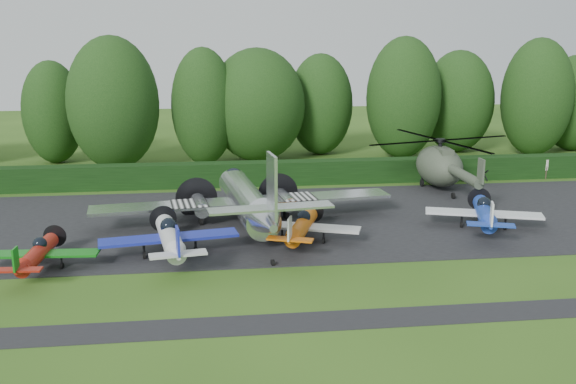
{
  "coord_description": "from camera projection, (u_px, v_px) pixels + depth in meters",
  "views": [
    {
      "loc": [
        -1.35,
        -32.05,
        12.51
      ],
      "look_at": [
        3.55,
        8.15,
        2.5
      ],
      "focal_mm": 40.0,
      "sensor_mm": 36.0,
      "label": 1
    }
  ],
  "objects": [
    {
      "name": "ground",
      "position": [
        240.0,
        276.0,
        34.05
      ],
      "size": [
        160.0,
        160.0,
        0.0
      ],
      "primitive_type": "plane",
      "color": "#294B15",
      "rests_on": "ground"
    },
    {
      "name": "apron",
      "position": [
        233.0,
        223.0,
        43.68
      ],
      "size": [
        70.0,
        18.0,
        0.01
      ],
      "primitive_type": "cube",
      "color": "black",
      "rests_on": "ground"
    },
    {
      "name": "taxiway_verge",
      "position": [
        247.0,
        326.0,
        28.27
      ],
      "size": [
        70.0,
        2.0,
        0.0
      ],
      "primitive_type": "cube",
      "color": "black",
      "rests_on": "ground"
    },
    {
      "name": "hedgerow",
      "position": [
        228.0,
        186.0,
        54.28
      ],
      "size": [
        90.0,
        1.6,
        2.0
      ],
      "primitive_type": "cube",
      "color": "black",
      "rests_on": "ground"
    },
    {
      "name": "transport_plane",
      "position": [
        247.0,
        201.0,
        42.12
      ],
      "size": [
        20.34,
        15.6,
        6.52
      ],
      "rotation": [
        0.0,
        0.0,
        -0.12
      ],
      "color": "silver",
      "rests_on": "ground"
    },
    {
      "name": "light_plane_red",
      "position": [
        37.0,
        254.0,
        34.51
      ],
      "size": [
        6.28,
        6.6,
        2.41
      ],
      "rotation": [
        0.0,
        0.0,
        0.07
      ],
      "color": "maroon",
      "rests_on": "ground"
    },
    {
      "name": "light_plane_white",
      "position": [
        170.0,
        237.0,
        36.44
      ],
      "size": [
        7.92,
        8.33,
        3.05
      ],
      "rotation": [
        0.0,
        0.0,
        -0.17
      ],
      "color": "silver",
      "rests_on": "ground"
    },
    {
      "name": "light_plane_orange",
      "position": [
        302.0,
        226.0,
        39.04
      ],
      "size": [
        7.01,
        7.37,
        2.69
      ],
      "rotation": [
        0.0,
        0.0,
        0.34
      ],
      "color": "#CA5C0B",
      "rests_on": "ground"
    },
    {
      "name": "light_plane_blue",
      "position": [
        484.0,
        213.0,
        41.7
      ],
      "size": [
        7.47,
        7.86,
        2.87
      ],
      "rotation": [
        0.0,
        0.0,
        0.32
      ],
      "color": "#1C3CAA",
      "rests_on": "ground"
    },
    {
      "name": "helicopter",
      "position": [
        440.0,
        162.0,
        52.57
      ],
      "size": [
        13.02,
        15.25,
        4.19
      ],
      "rotation": [
        0.0,
        0.0,
        0.0
      ],
      "color": "#3D4736",
      "rests_on": "ground"
    },
    {
      "name": "sign_board",
      "position": [
        560.0,
        165.0,
        56.99
      ],
      "size": [
        3.08,
        0.12,
        1.73
      ],
      "rotation": [
        0.0,
        0.0,
        -0.2
      ],
      "color": "#3F3326",
      "rests_on": "ground"
    },
    {
      "name": "tree_0",
      "position": [
        458.0,
        102.0,
        68.81
      ],
      "size": [
        7.64,
        7.64,
        10.89
      ],
      "color": "black",
      "rests_on": "ground"
    },
    {
      "name": "tree_2",
      "position": [
        320.0,
        105.0,
        67.36
      ],
      "size": [
        6.77,
        6.77,
        10.59
      ],
      "color": "black",
      "rests_on": "ground"
    },
    {
      "name": "tree_3",
      "position": [
        113.0,
        104.0,
        59.55
      ],
      "size": [
        8.46,
        8.46,
        12.45
      ],
      "color": "black",
      "rests_on": "ground"
    },
    {
      "name": "tree_5",
      "position": [
        204.0,
        107.0,
        61.9
      ],
      "size": [
        6.21,
        6.21,
        11.35
      ],
      "color": "black",
      "rests_on": "ground"
    },
    {
      "name": "tree_6",
      "position": [
        575.0,
        103.0,
        69.71
      ],
      "size": [
        7.09,
        7.09,
        10.38
      ],
      "color": "black",
      "rests_on": "ground"
    },
    {
      "name": "tree_7",
      "position": [
        53.0,
        112.0,
        62.76
      ],
      "size": [
        5.84,
        5.84,
        10.07
      ],
      "color": "black",
      "rests_on": "ground"
    },
    {
      "name": "tree_8",
      "position": [
        537.0,
        97.0,
        66.52
      ],
      "size": [
        7.24,
        7.24,
        12.2
      ],
      "color": "black",
      "rests_on": "ground"
    },
    {
      "name": "tree_9",
      "position": [
        403.0,
        98.0,
        65.12
      ],
      "size": [
        7.56,
        7.56,
        12.35
      ],
      "color": "black",
      "rests_on": "ground"
    },
    {
      "name": "tree_10",
      "position": [
        257.0,
        105.0,
        63.64
      ],
      "size": [
        9.57,
        9.57,
        11.25
      ],
      "color": "black",
      "rests_on": "ground"
    }
  ]
}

